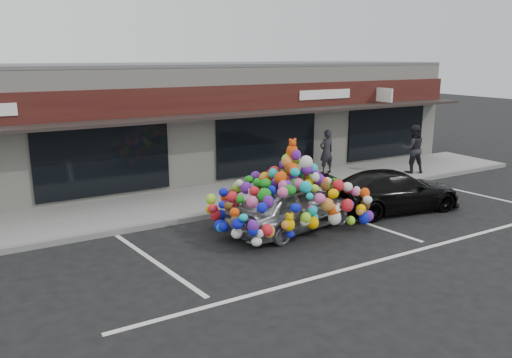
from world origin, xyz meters
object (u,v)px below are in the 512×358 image
toy_car (293,200)px  pedestrian_a (326,152)px  pedestrian_b (413,149)px  black_sedan (393,191)px

toy_car → pedestrian_a: bearing=-57.3°
toy_car → pedestrian_b: (7.49, 2.76, 0.27)m
black_sedan → pedestrian_a: size_ratio=2.52×
pedestrian_a → pedestrian_b: 3.36m
black_sedan → pedestrian_b: bearing=-44.8°
toy_car → pedestrian_a: size_ratio=2.61×
black_sedan → pedestrian_a: bearing=-3.0°
toy_car → black_sedan: (3.62, -0.11, -0.20)m
black_sedan → pedestrian_a: 4.60m
black_sedan → pedestrian_b: 4.85m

